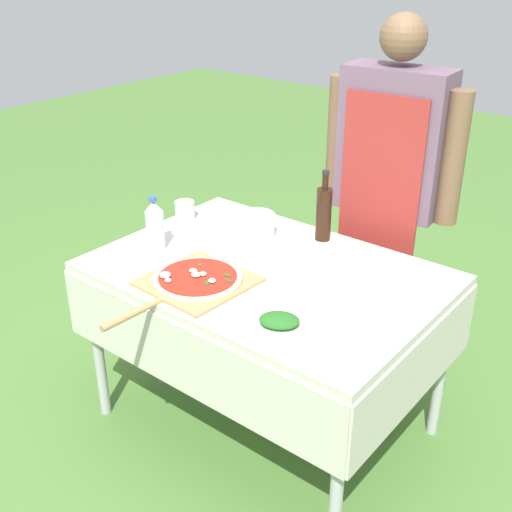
# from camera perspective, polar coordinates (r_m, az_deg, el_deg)

# --- Properties ---
(ground_plane) EXTENTS (12.00, 12.00, 0.00)m
(ground_plane) POSITION_cam_1_polar(r_m,az_deg,el_deg) (2.89, 0.84, -14.46)
(ground_plane) COLOR #517F38
(prep_table) EXTENTS (1.32, 0.92, 0.75)m
(prep_table) POSITION_cam_1_polar(r_m,az_deg,el_deg) (2.50, 0.94, -2.81)
(prep_table) COLOR beige
(prep_table) RESTS_ON ground
(person_cook) EXTENTS (0.61, 0.23, 1.64)m
(person_cook) POSITION_cam_1_polar(r_m,az_deg,el_deg) (2.83, 11.79, 6.82)
(person_cook) COLOR #70604C
(person_cook) RESTS_ON ground
(pizza_on_peel) EXTENTS (0.38, 0.62, 0.05)m
(pizza_on_peel) POSITION_cam_1_polar(r_m,az_deg,el_deg) (2.36, -5.44, -2.20)
(pizza_on_peel) COLOR tan
(pizza_on_peel) RESTS_ON prep_table
(oil_bottle) EXTENTS (0.06, 0.06, 0.30)m
(oil_bottle) POSITION_cam_1_polar(r_m,az_deg,el_deg) (2.67, 6.04, 3.86)
(oil_bottle) COLOR black
(oil_bottle) RESTS_ON prep_table
(water_bottle) EXTENTS (0.07, 0.07, 0.23)m
(water_bottle) POSITION_cam_1_polar(r_m,az_deg,el_deg) (2.61, -8.98, 2.74)
(water_bottle) COLOR silver
(water_bottle) RESTS_ON prep_table
(herb_container) EXTENTS (0.20, 0.18, 0.04)m
(herb_container) POSITION_cam_1_polar(r_m,az_deg,el_deg) (2.10, 2.08, -5.82)
(herb_container) COLOR silver
(herb_container) RESTS_ON prep_table
(mixing_tub) EXTENTS (0.16, 0.16, 0.10)m
(mixing_tub) POSITION_cam_1_polar(r_m,az_deg,el_deg) (2.71, 0.01, 2.73)
(mixing_tub) COLOR silver
(mixing_tub) RESTS_ON prep_table
(sauce_jar) EXTENTS (0.09, 0.09, 0.08)m
(sauce_jar) POSITION_cam_1_polar(r_m,az_deg,el_deg) (2.91, -6.35, 3.96)
(sauce_jar) COLOR silver
(sauce_jar) RESTS_ON prep_table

